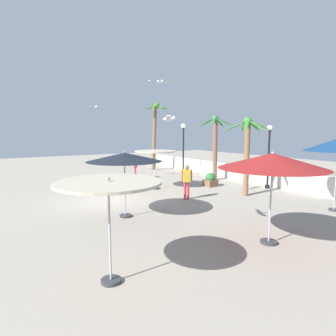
% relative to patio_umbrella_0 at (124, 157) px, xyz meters
% --- Properties ---
extents(ground_plane, '(56.00, 56.00, 0.00)m').
position_rel_patio_umbrella_0_xyz_m(ground_plane, '(-2.73, 0.30, -2.37)').
color(ground_plane, '#9E9384').
extents(boundary_wall, '(25.20, 0.30, 1.05)m').
position_rel_patio_umbrella_0_xyz_m(boundary_wall, '(-2.73, 10.18, -1.84)').
color(boundary_wall, silver).
rests_on(boundary_wall, ground_plane).
extents(patio_umbrella_0, '(2.94, 2.94, 2.61)m').
position_rel_patio_umbrella_0_xyz_m(patio_umbrella_0, '(0.00, 0.00, 0.00)').
color(patio_umbrella_0, '#333338').
rests_on(patio_umbrella_0, ground_plane).
extents(patio_umbrella_1, '(3.17, 3.17, 2.79)m').
position_rel_patio_umbrella_0_xyz_m(patio_umbrella_1, '(4.85, 2.52, 0.14)').
color(patio_umbrella_1, '#333338').
rests_on(patio_umbrella_1, ground_plane).
extents(patio_umbrella_3, '(2.30, 2.30, 2.40)m').
position_rel_patio_umbrella_0_xyz_m(patio_umbrella_3, '(4.42, -2.35, -0.22)').
color(patio_umbrella_3, '#333338').
rests_on(patio_umbrella_3, ground_plane).
extents(patio_umbrella_4, '(2.39, 2.39, 2.35)m').
position_rel_patio_umbrella_0_xyz_m(patio_umbrella_4, '(-4.14, 3.79, -0.27)').
color(patio_umbrella_4, '#333338').
rests_on(patio_umbrella_4, ground_plane).
extents(palm_tree_0, '(2.47, 2.42, 4.10)m').
position_rel_patio_umbrella_0_xyz_m(palm_tree_0, '(-0.06, 6.92, 0.29)').
color(palm_tree_0, brown).
rests_on(palm_tree_0, ground_plane).
extents(palm_tree_1, '(2.16, 2.23, 5.77)m').
position_rel_patio_umbrella_0_xyz_m(palm_tree_1, '(-11.21, 7.84, 1.17)').
color(palm_tree_1, brown).
rests_on(palm_tree_1, ground_plane).
extents(palm_tree_2, '(2.58, 2.49, 4.48)m').
position_rel_patio_umbrella_0_xyz_m(palm_tree_2, '(-4.66, 8.84, 0.45)').
color(palm_tree_2, brown).
rests_on(palm_tree_2, ground_plane).
extents(lamp_post_0, '(0.34, 0.34, 3.74)m').
position_rel_patio_umbrella_0_xyz_m(lamp_post_0, '(-0.71, 9.50, -0.16)').
color(lamp_post_0, black).
rests_on(lamp_post_0, ground_plane).
extents(lamp_post_1, '(0.38, 0.38, 3.96)m').
position_rel_patio_umbrella_0_xyz_m(lamp_post_1, '(-7.56, 8.25, 0.14)').
color(lamp_post_1, black).
rests_on(lamp_post_1, ground_plane).
extents(lounge_chair_0, '(1.41, 1.87, 0.81)m').
position_rel_patio_umbrella_0_xyz_m(lounge_chair_0, '(-6.12, 1.21, -1.96)').
color(lounge_chair_0, '#B7B7BC').
rests_on(lounge_chair_0, ground_plane).
extents(guest_0, '(0.53, 0.35, 1.70)m').
position_rel_patio_umbrella_0_xyz_m(guest_0, '(-7.91, 4.32, -1.33)').
color(guest_0, '#D8333F').
rests_on(guest_0, ground_plane).
extents(guest_1, '(0.37, 0.52, 1.74)m').
position_rel_patio_umbrella_0_xyz_m(guest_1, '(-1.06, 3.78, -1.31)').
color(guest_1, '#D8333F').
rests_on(guest_1, ground_plane).
extents(seagull_0, '(0.94, 0.66, 0.14)m').
position_rel_patio_umbrella_0_xyz_m(seagull_0, '(2.91, 0.17, 1.38)').
color(seagull_0, white).
extents(seagull_1, '(0.40, 1.31, 0.15)m').
position_rel_patio_umbrella_0_xyz_m(seagull_1, '(-0.75, 2.09, 3.18)').
color(seagull_1, white).
extents(seagull_2, '(0.38, 1.12, 0.18)m').
position_rel_patio_umbrella_0_xyz_m(seagull_2, '(-8.32, 1.74, 2.61)').
color(seagull_2, white).
extents(planter, '(0.70, 0.70, 0.85)m').
position_rel_patio_umbrella_0_xyz_m(planter, '(-3.04, 7.07, -1.98)').
color(planter, brown).
rests_on(planter, ground_plane).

